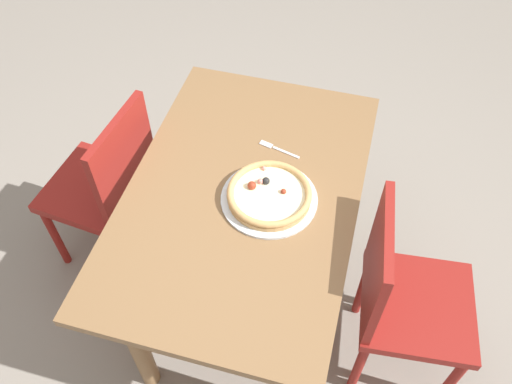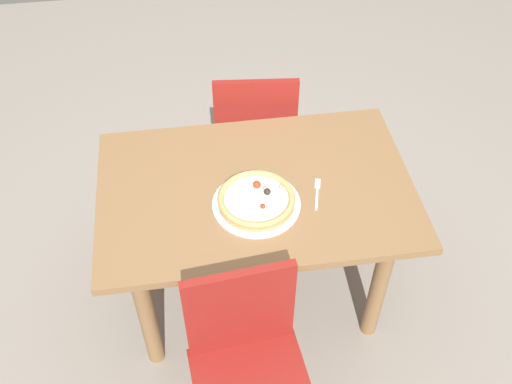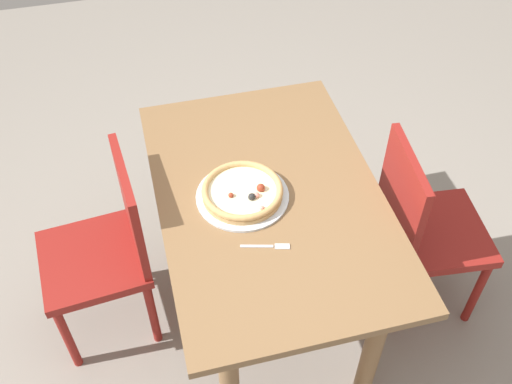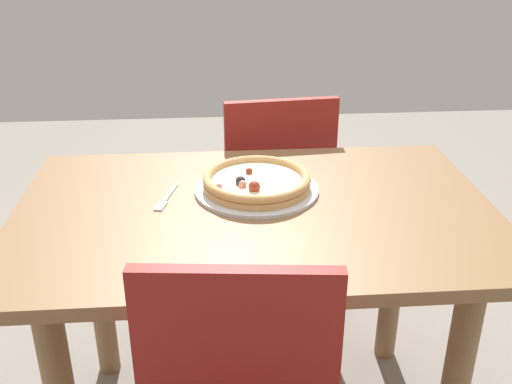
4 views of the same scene
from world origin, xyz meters
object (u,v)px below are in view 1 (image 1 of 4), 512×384
at_px(dining_table, 244,213).
at_px(pizza, 269,194).
at_px(fork, 276,148).
at_px(plate, 269,199).
at_px(chair_far, 108,185).
at_px(chair_near, 402,297).

bearing_deg(dining_table, pizza, -96.41).
bearing_deg(dining_table, fork, -15.01).
height_order(pizza, fork, pizza).
bearing_deg(plate, chair_far, 82.35).
relative_size(dining_table, chair_near, 1.42).
relative_size(plate, fork, 2.05).
height_order(chair_far, plate, chair_far).
xyz_separation_m(dining_table, pizza, (-0.01, -0.10, 0.15)).
distance_m(chair_near, plate, 0.59).
distance_m(dining_table, chair_far, 0.64).
relative_size(plate, pizza, 1.15).
distance_m(plate, pizza, 0.03).
xyz_separation_m(plate, fork, (0.24, 0.04, -0.00)).
xyz_separation_m(chair_far, fork, (0.15, -0.68, 0.26)).
distance_m(pizza, fork, 0.25).
distance_m(chair_far, plate, 0.77).
relative_size(chair_near, fork, 5.29).
bearing_deg(plate, pizza, 49.22).
bearing_deg(chair_near, dining_table, -106.01).
bearing_deg(chair_near, plate, -106.72).
height_order(chair_far, pizza, chair_far).
relative_size(dining_table, plate, 3.66).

